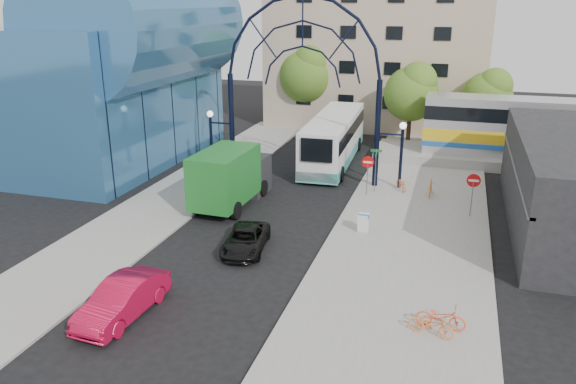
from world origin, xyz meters
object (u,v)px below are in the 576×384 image
(do_not_enter_sign, at_px, (473,185))
(black_suv, at_px, (246,240))
(tree_north_b, at_px, (308,73))
(red_sedan, at_px, (122,299))
(street_name_sign, at_px, (376,161))
(bike_far_c, at_px, (431,325))
(city_bus, at_px, (334,138))
(bike_near_a, at_px, (401,184))
(bike_near_b, at_px, (431,188))
(tree_north_c, at_px, (489,95))
(bike_far_a, at_px, (441,317))
(gateway_arch, at_px, (302,52))
(sandwich_board, at_px, (363,221))
(stop_sign, at_px, (368,166))
(green_truck, at_px, (231,176))
(tree_north_a, at_px, (413,91))

(do_not_enter_sign, bearing_deg, black_suv, -143.75)
(tree_north_b, xyz_separation_m, red_sedan, (1.97, -34.74, -4.52))
(street_name_sign, relative_size, bike_far_c, 1.69)
(do_not_enter_sign, bearing_deg, red_sedan, -131.06)
(bike_far_c, bearing_deg, city_bus, 33.88)
(do_not_enter_sign, relative_size, tree_north_b, 0.31)
(black_suv, bearing_deg, bike_near_a, 52.17)
(street_name_sign, bearing_deg, bike_near_b, 6.08)
(street_name_sign, distance_m, bike_far_c, 16.15)
(tree_north_c, relative_size, bike_far_c, 3.93)
(city_bus, relative_size, bike_far_c, 7.79)
(tree_north_b, relative_size, black_suv, 1.96)
(bike_near_a, distance_m, bike_far_a, 16.14)
(red_sedan, bearing_deg, tree_north_b, 96.90)
(gateway_arch, bearing_deg, street_name_sign, -15.07)
(gateway_arch, xyz_separation_m, bike_near_b, (8.63, -1.03, -7.93))
(sandwich_board, relative_size, tree_north_b, 0.12)
(bike_near_b, bearing_deg, bike_far_c, -85.93)
(stop_sign, distance_m, bike_near_b, 4.18)
(tree_north_b, bearing_deg, street_name_sign, -62.35)
(green_truck, height_order, bike_far_a, green_truck)
(city_bus, relative_size, bike_near_a, 8.33)
(green_truck, xyz_separation_m, red_sedan, (0.80, -13.04, -1.01))
(gateway_arch, height_order, bike_near_a, gateway_arch)
(gateway_arch, bearing_deg, city_bus, 78.06)
(green_truck, bearing_deg, do_not_enter_sign, 9.21)
(tree_north_a, relative_size, red_sedan, 1.54)
(stop_sign, bearing_deg, bike_near_a, 37.84)
(black_suv, relative_size, red_sedan, 0.90)
(gateway_arch, height_order, sandwich_board, gateway_arch)
(tree_north_b, bearing_deg, bike_far_a, -66.85)
(gateway_arch, bearing_deg, bike_near_b, -6.84)
(do_not_enter_sign, bearing_deg, tree_north_b, 126.74)
(stop_sign, bearing_deg, sandwich_board, -82.43)
(city_bus, bearing_deg, stop_sign, -64.91)
(sandwich_board, height_order, bike_far_a, sandwich_board)
(tree_north_b, height_order, city_bus, tree_north_b)
(bike_near_a, bearing_deg, sandwich_board, -125.49)
(city_bus, height_order, bike_near_a, city_bus)
(street_name_sign, bearing_deg, bike_far_a, -72.48)
(stop_sign, relative_size, sandwich_board, 2.53)
(gateway_arch, relative_size, bike_near_b, 8.02)
(bike_far_c, bearing_deg, black_suv, 73.49)
(stop_sign, relative_size, black_suv, 0.61)
(gateway_arch, xyz_separation_m, tree_north_b, (-3.88, 15.93, -3.29))
(city_bus, xyz_separation_m, bike_far_c, (8.52, -22.00, -1.28))
(city_bus, bearing_deg, bike_far_a, -70.05)
(do_not_enter_sign, height_order, tree_north_b, tree_north_b)
(bike_near_b, bearing_deg, stop_sign, -165.27)
(stop_sign, height_order, tree_north_c, tree_north_c)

